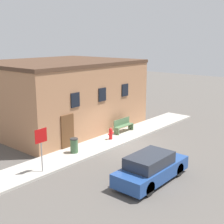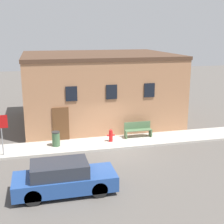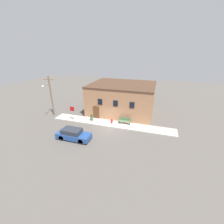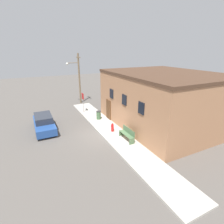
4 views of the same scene
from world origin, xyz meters
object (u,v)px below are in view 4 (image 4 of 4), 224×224
Objects in this scene: bench at (127,134)px; utility_pole at (78,76)px; parked_car at (44,123)px; stop_sign at (83,99)px; fire_hydrant at (112,127)px; trash_bin at (99,115)px.

utility_pole is at bearing -178.25° from bench.
stop_sign is at bearing 121.38° from parked_car.
bench is at bearing 12.58° from fire_hydrant.
stop_sign reaches higher than parked_car.
bench is (1.87, 0.42, 0.10)m from fire_hydrant.
bench is (8.06, 1.16, -1.11)m from stop_sign.
fire_hydrant is at bearing -167.42° from bench.
bench is 0.26× the size of utility_pole.
parked_car is (-0.05, -5.41, 0.10)m from trash_bin.
fire_hydrant is 6.35m from stop_sign.
bench is 12.71m from utility_pole.
trash_bin is at bearing -175.51° from bench.
fire_hydrant is 3.30m from trash_bin.
fire_hydrant is 0.12× the size of utility_pole.
stop_sign is 0.34× the size of utility_pole.
fire_hydrant is 0.18× the size of parked_car.
trash_bin is 0.20× the size of parked_car.
fire_hydrant is 0.34× the size of stop_sign.
trash_bin is 5.42m from parked_car.
bench is 5.19m from trash_bin.
stop_sign reaches higher than trash_bin.
fire_hydrant is 6.36m from parked_car.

